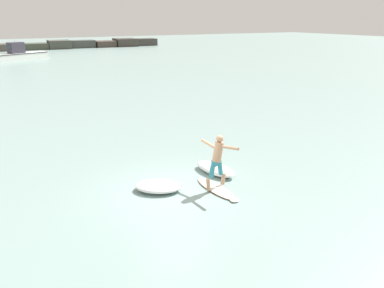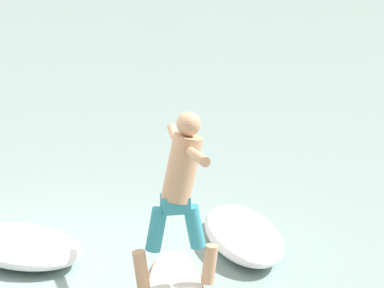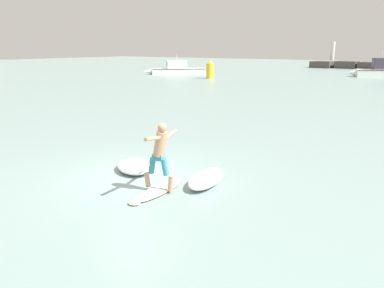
{
  "view_description": "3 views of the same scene",
  "coord_description": "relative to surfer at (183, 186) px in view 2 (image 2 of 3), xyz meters",
  "views": [
    {
      "loc": [
        -4.82,
        -9.72,
        5.31
      ],
      "look_at": [
        1.11,
        0.9,
        1.18
      ],
      "focal_mm": 35.0,
      "sensor_mm": 36.0,
      "label": 1
    },
    {
      "loc": [
        1.4,
        -8.58,
        3.87
      ],
      "look_at": [
        1.36,
        1.39,
        0.99
      ],
      "focal_mm": 85.0,
      "sensor_mm": 36.0,
      "label": 2
    },
    {
      "loc": [
        7.12,
        -7.44,
        3.64
      ],
      "look_at": [
        1.53,
        0.62,
        1.08
      ],
      "focal_mm": 35.0,
      "sensor_mm": 36.0,
      "label": 3
    }
  ],
  "objects": [
    {
      "name": "ground_plane",
      "position": [
        -1.29,
        0.44,
        -1.1
      ],
      "size": [
        200.0,
        200.0,
        0.0
      ],
      "primitive_type": "plane",
      "color": "gray"
    },
    {
      "name": "surfer",
      "position": [
        0.0,
        0.0,
        0.0
      ],
      "size": [
        0.86,
        1.61,
        1.74
      ],
      "color": "tan",
      "rests_on": "surfboard"
    },
    {
      "name": "wave_foam_at_tail",
      "position": [
        0.66,
        1.14,
        -0.94
      ],
      "size": [
        1.1,
        1.85,
        0.32
      ],
      "color": "white",
      "rests_on": "ground"
    },
    {
      "name": "wave_foam_at_nose",
      "position": [
        -1.71,
        0.83,
        -0.95
      ],
      "size": [
        1.77,
        1.62,
        0.3
      ],
      "color": "white",
      "rests_on": "ground"
    }
  ]
}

